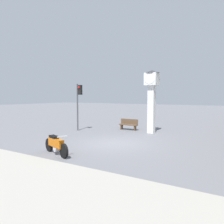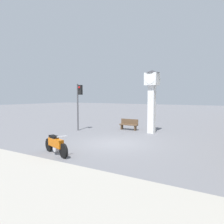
{
  "view_description": "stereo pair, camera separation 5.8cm",
  "coord_description": "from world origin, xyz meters",
  "px_view_note": "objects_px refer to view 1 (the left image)",
  "views": [
    {
      "loc": [
        6.65,
        -11.32,
        2.9
      ],
      "look_at": [
        -0.44,
        0.35,
        1.88
      ],
      "focal_mm": 35.0,
      "sensor_mm": 36.0,
      "label": 1
    },
    {
      "loc": [
        6.7,
        -11.29,
        2.9
      ],
      "look_at": [
        -0.44,
        0.35,
        1.88
      ],
      "focal_mm": 35.0,
      "sensor_mm": 36.0,
      "label": 2
    }
  ],
  "objects_px": {
    "clock_tower": "(152,92)",
    "traffic_light": "(79,98)",
    "motorcycle": "(56,145)",
    "bench": "(129,124)"
  },
  "relations": [
    {
      "from": "clock_tower",
      "to": "bench",
      "type": "xyz_separation_m",
      "value": [
        -2.23,
        0.52,
        -2.71
      ]
    },
    {
      "from": "traffic_light",
      "to": "bench",
      "type": "relative_size",
      "value": 2.43
    },
    {
      "from": "clock_tower",
      "to": "bench",
      "type": "relative_size",
      "value": 3.03
    },
    {
      "from": "traffic_light",
      "to": "bench",
      "type": "distance_m",
      "value": 4.73
    },
    {
      "from": "clock_tower",
      "to": "traffic_light",
      "type": "height_order",
      "value": "clock_tower"
    },
    {
      "from": "motorcycle",
      "to": "bench",
      "type": "xyz_separation_m",
      "value": [
        -0.49,
        8.87,
        -0.0
      ]
    },
    {
      "from": "clock_tower",
      "to": "motorcycle",
      "type": "bearing_deg",
      "value": -101.77
    },
    {
      "from": "bench",
      "to": "motorcycle",
      "type": "bearing_deg",
      "value": -86.82
    },
    {
      "from": "traffic_light",
      "to": "bench",
      "type": "height_order",
      "value": "traffic_light"
    },
    {
      "from": "bench",
      "to": "clock_tower",
      "type": "bearing_deg",
      "value": -13.09
    }
  ]
}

